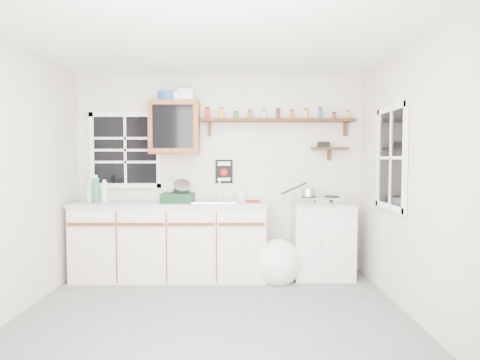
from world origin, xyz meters
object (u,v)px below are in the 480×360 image
(spice_shelf, at_px, (276,120))
(main_cabinet, at_px, (171,240))
(right_cabinet, at_px, (322,240))
(upper_cabinet, at_px, (175,128))
(hotplate, at_px, (320,200))
(dish_rack, at_px, (179,195))

(spice_shelf, bearing_deg, main_cabinet, -170.62)
(right_cabinet, distance_m, upper_cabinet, 2.26)
(right_cabinet, distance_m, hotplate, 0.49)
(right_cabinet, bearing_deg, dish_rack, -177.15)
(main_cabinet, distance_m, spice_shelf, 1.97)
(upper_cabinet, relative_size, hotplate, 1.09)
(upper_cabinet, distance_m, dish_rack, 0.84)
(spice_shelf, xyz_separation_m, hotplate, (0.52, -0.21, -0.98))
(spice_shelf, height_order, hotplate, spice_shelf)
(main_cabinet, height_order, upper_cabinet, upper_cabinet)
(main_cabinet, bearing_deg, hotplate, 0.17)
(main_cabinet, relative_size, hotplate, 3.88)
(right_cabinet, distance_m, dish_rack, 1.81)
(right_cabinet, relative_size, spice_shelf, 0.48)
(main_cabinet, distance_m, hotplate, 1.87)
(right_cabinet, distance_m, spice_shelf, 1.58)
(spice_shelf, distance_m, hotplate, 1.13)
(main_cabinet, xyz_separation_m, hotplate, (1.81, 0.01, 0.49))
(upper_cabinet, bearing_deg, right_cabinet, -3.76)
(main_cabinet, bearing_deg, dish_rack, -28.73)
(right_cabinet, relative_size, hotplate, 1.53)
(right_cabinet, height_order, spice_shelf, spice_shelf)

